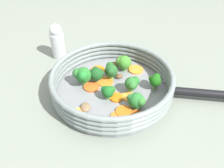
{
  "coord_description": "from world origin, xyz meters",
  "views": [
    {
      "loc": [
        -0.33,
        -0.29,
        0.4
      ],
      "look_at": [
        0.0,
        0.0,
        0.03
      ],
      "focal_mm": 35.0,
      "sensor_mm": 36.0,
      "label": 1
    }
  ],
  "objects_px": {
    "broccoli_floret_4": "(82,75)",
    "broccoli_floret_6": "(132,83)",
    "mushroom_piece_0": "(86,107)",
    "carrot_slice_11": "(124,112)",
    "carrot_slice_0": "(127,66)",
    "broccoli_floret_7": "(111,70)",
    "carrot_slice_6": "(116,97)",
    "salt_shaker": "(57,42)",
    "carrot_slice_3": "(136,70)",
    "mushroom_piece_1": "(119,76)",
    "carrot_slice_1": "(127,97)",
    "carrot_slice_5": "(105,82)",
    "broccoli_floret_2": "(123,62)",
    "broccoli_floret_1": "(97,74)",
    "carrot_slice_2": "(99,75)",
    "carrot_slice_4": "(117,116)",
    "mushroom_piece_3": "(87,77)",
    "carrot_slice_8": "(137,115)",
    "broccoli_floret_5": "(137,100)",
    "broccoli_floret_3": "(155,80)",
    "skillet": "(112,90)",
    "carrot_slice_10": "(98,70)",
    "carrot_slice_7": "(91,87)",
    "carrot_slice_9": "(79,114)",
    "broccoli_floret_0": "(108,91)"
  },
  "relations": [
    {
      "from": "mushroom_piece_0",
      "to": "carrot_slice_8",
      "type": "bearing_deg",
      "value": -59.98
    },
    {
      "from": "broccoli_floret_1",
      "to": "broccoli_floret_2",
      "type": "relative_size",
      "value": 0.99
    },
    {
      "from": "carrot_slice_0",
      "to": "carrot_slice_11",
      "type": "height_order",
      "value": "carrot_slice_11"
    },
    {
      "from": "carrot_slice_6",
      "to": "carrot_slice_10",
      "type": "bearing_deg",
      "value": 64.94
    },
    {
      "from": "broccoli_floret_2",
      "to": "broccoli_floret_1",
      "type": "bearing_deg",
      "value": 168.45
    },
    {
      "from": "carrot_slice_9",
      "to": "broccoli_floret_4",
      "type": "bearing_deg",
      "value": 42.16
    },
    {
      "from": "carrot_slice_11",
      "to": "carrot_slice_0",
      "type": "bearing_deg",
      "value": 35.92
    },
    {
      "from": "broccoli_floret_6",
      "to": "carrot_slice_9",
      "type": "bearing_deg",
      "value": 162.21
    },
    {
      "from": "carrot_slice_1",
      "to": "carrot_slice_5",
      "type": "height_order",
      "value": "carrot_slice_1"
    },
    {
      "from": "broccoli_floret_2",
      "to": "salt_shaker",
      "type": "distance_m",
      "value": 0.23
    },
    {
      "from": "carrot_slice_4",
      "to": "mushroom_piece_3",
      "type": "xyz_separation_m",
      "value": [
        0.06,
        0.16,
        0.0
      ]
    },
    {
      "from": "carrot_slice_10",
      "to": "broccoli_floret_1",
      "type": "relative_size",
      "value": 0.88
    },
    {
      "from": "carrot_slice_5",
      "to": "salt_shaker",
      "type": "bearing_deg",
      "value": 86.84
    },
    {
      "from": "carrot_slice_1",
      "to": "broccoli_floret_5",
      "type": "height_order",
      "value": "broccoli_floret_5"
    },
    {
      "from": "carrot_slice_5",
      "to": "mushroom_piece_0",
      "type": "xyz_separation_m",
      "value": [
        -0.11,
        -0.03,
        0.0
      ]
    },
    {
      "from": "broccoli_floret_0",
      "to": "broccoli_floret_4",
      "type": "distance_m",
      "value": 0.09
    },
    {
      "from": "carrot_slice_3",
      "to": "broccoli_floret_0",
      "type": "relative_size",
      "value": 1.17
    },
    {
      "from": "carrot_slice_3",
      "to": "broccoli_floret_6",
      "type": "relative_size",
      "value": 0.96
    },
    {
      "from": "carrot_slice_8",
      "to": "broccoli_floret_7",
      "type": "relative_size",
      "value": 0.68
    },
    {
      "from": "carrot_slice_4",
      "to": "broccoli_floret_3",
      "type": "relative_size",
      "value": 0.67
    },
    {
      "from": "broccoli_floret_2",
      "to": "carrot_slice_7",
      "type": "bearing_deg",
      "value": 173.44
    },
    {
      "from": "carrot_slice_7",
      "to": "broccoli_floret_7",
      "type": "distance_m",
      "value": 0.07
    },
    {
      "from": "broccoli_floret_1",
      "to": "broccoli_floret_3",
      "type": "height_order",
      "value": "broccoli_floret_1"
    },
    {
      "from": "carrot_slice_8",
      "to": "carrot_slice_10",
      "type": "distance_m",
      "value": 0.21
    },
    {
      "from": "broccoli_floret_4",
      "to": "broccoli_floret_6",
      "type": "relative_size",
      "value": 1.21
    },
    {
      "from": "carrot_slice_4",
      "to": "carrot_slice_5",
      "type": "height_order",
      "value": "same"
    },
    {
      "from": "skillet",
      "to": "carrot_slice_8",
      "type": "xyz_separation_m",
      "value": [
        -0.04,
        -0.11,
        0.01
      ]
    },
    {
      "from": "carrot_slice_11",
      "to": "mushroom_piece_3",
      "type": "height_order",
      "value": "mushroom_piece_3"
    },
    {
      "from": "carrot_slice_1",
      "to": "broccoli_floret_7",
      "type": "relative_size",
      "value": 0.7
    },
    {
      "from": "skillet",
      "to": "carrot_slice_6",
      "type": "bearing_deg",
      "value": -122.78
    },
    {
      "from": "carrot_slice_3",
      "to": "carrot_slice_2",
      "type": "bearing_deg",
      "value": 143.67
    },
    {
      "from": "broccoli_floret_2",
      "to": "broccoli_floret_4",
      "type": "bearing_deg",
      "value": 162.57
    },
    {
      "from": "broccoli_floret_4",
      "to": "carrot_slice_0",
      "type": "bearing_deg",
      "value": -13.87
    },
    {
      "from": "carrot_slice_9",
      "to": "salt_shaker",
      "type": "distance_m",
      "value": 0.29
    },
    {
      "from": "broccoli_floret_6",
      "to": "mushroom_piece_0",
      "type": "height_order",
      "value": "broccoli_floret_6"
    },
    {
      "from": "broccoli_floret_6",
      "to": "broccoli_floret_7",
      "type": "relative_size",
      "value": 0.98
    },
    {
      "from": "carrot_slice_10",
      "to": "broccoli_floret_2",
      "type": "xyz_separation_m",
      "value": [
        0.05,
        -0.05,
        0.03
      ]
    },
    {
      "from": "broccoli_floret_7",
      "to": "carrot_slice_11",
      "type": "bearing_deg",
      "value": -125.74
    },
    {
      "from": "carrot_slice_3",
      "to": "mushroom_piece_1",
      "type": "xyz_separation_m",
      "value": [
        -0.06,
        0.02,
        0.0
      ]
    },
    {
      "from": "broccoli_floret_6",
      "to": "salt_shaker",
      "type": "bearing_deg",
      "value": 90.66
    },
    {
      "from": "carrot_slice_10",
      "to": "carrot_slice_11",
      "type": "relative_size",
      "value": 1.06
    },
    {
      "from": "carrot_slice_5",
      "to": "broccoli_floret_5",
      "type": "height_order",
      "value": "broccoli_floret_5"
    },
    {
      "from": "carrot_slice_6",
      "to": "broccoli_floret_4",
      "type": "xyz_separation_m",
      "value": [
        -0.02,
        0.1,
        0.03
      ]
    },
    {
      "from": "carrot_slice_1",
      "to": "broccoli_floret_0",
      "type": "relative_size",
      "value": 0.87
    },
    {
      "from": "broccoli_floret_5",
      "to": "mushroom_piece_0",
      "type": "height_order",
      "value": "broccoli_floret_5"
    },
    {
      "from": "broccoli_floret_7",
      "to": "salt_shaker",
      "type": "relative_size",
      "value": 0.4
    },
    {
      "from": "skillet",
      "to": "mushroom_piece_3",
      "type": "relative_size",
      "value": 12.85
    },
    {
      "from": "skillet",
      "to": "carrot_slice_8",
      "type": "distance_m",
      "value": 0.11
    },
    {
      "from": "carrot_slice_6",
      "to": "salt_shaker",
      "type": "relative_size",
      "value": 0.3
    },
    {
      "from": "broccoli_floret_1",
      "to": "broccoli_floret_4",
      "type": "bearing_deg",
      "value": 148.35
    }
  ]
}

